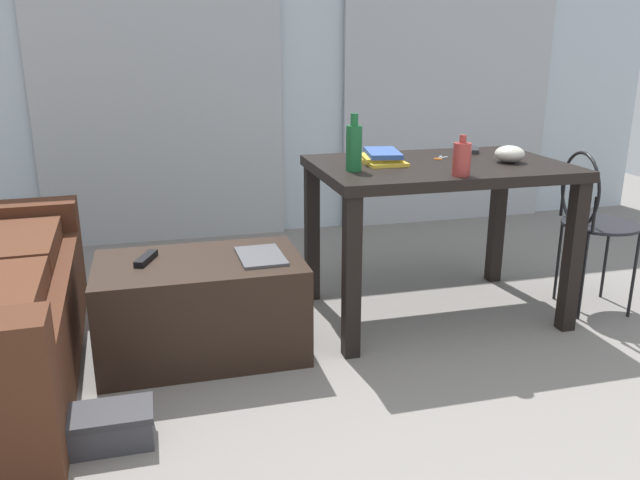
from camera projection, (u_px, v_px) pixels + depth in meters
ground_plane at (411, 335)px, 3.06m from camera, size 7.62×7.62×0.00m
wall_back at (310, 59)px, 4.53m from camera, size 5.50×0.10×2.47m
curtains at (313, 91)px, 4.52m from camera, size 3.76×0.03×2.04m
coffee_table at (201, 307)px, 2.83m from camera, size 0.89×0.54×0.44m
craft_table at (438, 186)px, 3.13m from camera, size 1.20×0.80×0.79m
wire_chair at (590, 212)px, 3.22m from camera, size 0.38×0.40×0.83m
bottle_near at (354, 147)px, 2.87m from camera, size 0.07×0.07×0.26m
bottle_far at (462, 159)px, 2.77m from camera, size 0.08×0.08×0.18m
bowl at (510, 154)px, 3.09m from camera, size 0.14×0.14×0.08m
book_stack at (382, 157)px, 3.10m from camera, size 0.22×0.31×0.06m
tv_remote_on_table at (474, 150)px, 3.39m from camera, size 0.11×0.15×0.02m
scissors at (439, 158)px, 3.20m from camera, size 0.09×0.09×0.00m
tv_remote_primary at (146, 258)px, 2.76m from camera, size 0.10×0.19×0.03m
magazine at (261, 256)px, 2.81m from camera, size 0.20×0.30×0.01m
shoebox at (103, 427)px, 2.21m from camera, size 0.34×0.19×0.13m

